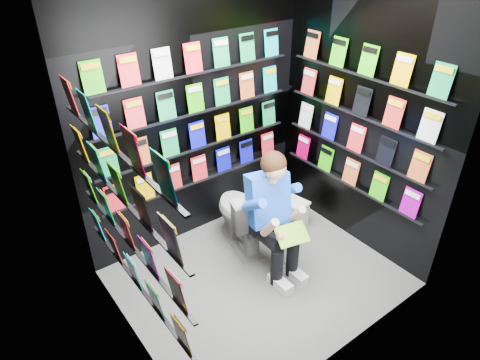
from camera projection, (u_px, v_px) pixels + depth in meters
floor at (258, 278)px, 4.04m from camera, size 2.40×2.40×0.00m
wall_back at (195, 116)px, 4.05m from camera, size 2.40×0.04×2.60m
wall_front at (363, 217)px, 2.68m from camera, size 2.40×0.04×2.60m
wall_left at (117, 209)px, 2.75m from camera, size 0.04×2.00×2.60m
wall_right at (361, 120)px, 3.98m from camera, size 0.04×2.00×2.60m
comics_back at (196, 117)px, 4.02m from camera, size 2.10×0.06×1.37m
comics_left at (122, 207)px, 2.76m from camera, size 0.06×1.70×1.37m
comics_right at (359, 120)px, 3.96m from camera, size 0.06×1.70×1.37m
toilet at (241, 214)px, 4.28m from camera, size 0.58×0.83×0.73m
longbox at (290, 212)px, 4.72m from camera, size 0.26×0.39×0.27m
longbox_lid at (291, 201)px, 4.64m from camera, size 0.29×0.41×0.03m
reader at (266, 199)px, 3.82m from camera, size 0.65×0.82×1.34m
held_comic at (292, 234)px, 3.67m from camera, size 0.32×0.23×0.12m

